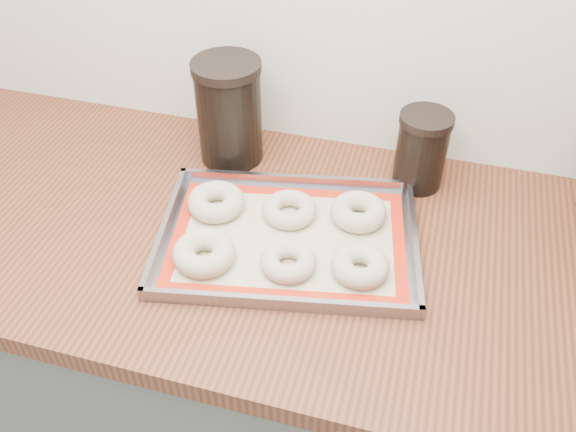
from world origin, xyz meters
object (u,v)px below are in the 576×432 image
(bagel_front_right, at_px, (360,266))
(canister_mid, at_px, (421,150))
(bagel_back_left, at_px, (216,202))
(canister_left, at_px, (229,112))
(bagel_front_left, at_px, (204,253))
(bagel_back_mid, at_px, (289,210))
(baking_tray, at_px, (288,238))
(bagel_back_right, at_px, (358,212))
(bagel_front_mid, at_px, (288,261))

(bagel_front_right, distance_m, canister_mid, 0.30)
(bagel_back_left, bearing_deg, canister_left, 100.29)
(bagel_front_left, bearing_deg, bagel_back_mid, 54.56)
(baking_tray, height_order, bagel_front_left, bagel_front_left)
(bagel_front_right, xyz_separation_m, canister_mid, (0.06, 0.28, 0.06))
(bagel_back_right, bearing_deg, bagel_back_left, -170.33)
(bagel_back_mid, bearing_deg, canister_mid, 38.66)
(bagel_front_right, bearing_deg, bagel_front_mid, -169.97)
(bagel_front_right, distance_m, canister_left, 0.43)
(canister_left, bearing_deg, canister_mid, 2.21)
(baking_tray, relative_size, bagel_back_left, 4.76)
(bagel_front_mid, height_order, bagel_back_right, bagel_back_right)
(bagel_front_left, relative_size, bagel_back_right, 1.05)
(bagel_back_left, bearing_deg, bagel_front_left, -77.82)
(bagel_back_left, height_order, canister_left, canister_left)
(bagel_back_left, relative_size, bagel_back_right, 1.04)
(bagel_front_mid, distance_m, canister_mid, 0.36)
(bagel_back_right, relative_size, canister_left, 0.47)
(bagel_front_right, xyz_separation_m, bagel_back_mid, (-0.15, 0.11, -0.00))
(bagel_front_right, distance_m, bagel_back_mid, 0.19)
(bagel_front_left, bearing_deg, canister_left, 101.11)
(canister_mid, bearing_deg, bagel_back_left, -151.52)
(bagel_back_mid, height_order, bagel_back_right, bagel_back_right)
(bagel_front_left, bearing_deg, bagel_back_left, 102.18)
(bagel_back_left, bearing_deg, bagel_front_mid, -32.79)
(bagel_front_right, bearing_deg, baking_tray, 160.88)
(bagel_front_left, bearing_deg, bagel_back_right, 37.37)
(bagel_front_right, bearing_deg, bagel_back_mid, 144.57)
(bagel_back_mid, xyz_separation_m, canister_left, (-0.17, 0.16, 0.09))
(bagel_front_mid, distance_m, bagel_back_left, 0.21)
(bagel_back_left, bearing_deg, bagel_back_mid, 7.92)
(bagel_front_mid, distance_m, bagel_back_mid, 0.14)
(bagel_front_mid, relative_size, bagel_back_left, 0.89)
(canister_mid, bearing_deg, bagel_back_mid, -141.34)
(bagel_front_left, xyz_separation_m, canister_mid, (0.33, 0.33, 0.06))
(bagel_front_left, relative_size, bagel_front_right, 1.10)
(baking_tray, relative_size, bagel_front_mid, 5.34)
(bagel_front_mid, height_order, bagel_front_right, bagel_front_right)
(bagel_front_right, relative_size, bagel_back_left, 0.91)
(bagel_back_right, height_order, canister_left, canister_left)
(baking_tray, distance_m, bagel_front_right, 0.15)
(bagel_front_left, distance_m, bagel_front_right, 0.27)
(bagel_front_right, distance_m, bagel_back_left, 0.31)
(bagel_back_left, distance_m, bagel_back_mid, 0.14)
(bagel_back_mid, relative_size, canister_left, 0.46)
(baking_tray, bearing_deg, canister_mid, 49.20)
(baking_tray, xyz_separation_m, bagel_back_mid, (-0.01, 0.06, 0.01))
(bagel_front_mid, xyz_separation_m, bagel_back_left, (-0.17, 0.11, 0.00))
(bagel_front_left, distance_m, canister_mid, 0.47)
(bagel_front_mid, distance_m, bagel_front_right, 0.12)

